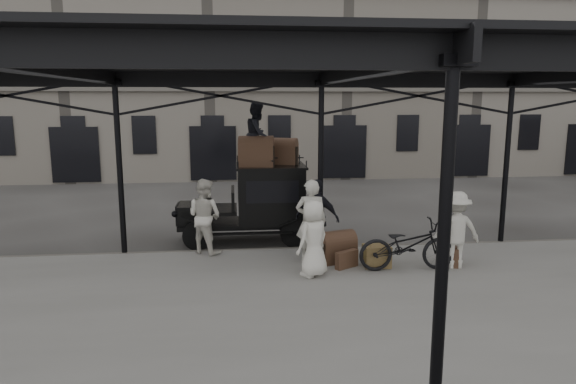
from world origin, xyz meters
The scene contains 18 objects.
ground centered at (0.00, 0.00, 0.00)m, with size 120.00×120.00×0.00m, color #383533.
platform centered at (0.00, -2.00, 0.07)m, with size 28.00×8.00×0.15m, color slate.
canopy centered at (0.00, -1.72, 4.60)m, with size 22.50×9.00×4.74m.
building_frontage centered at (0.00, 18.00, 7.00)m, with size 64.00×8.00×14.00m, color slate.
taxi centered at (-1.52, 3.20, 1.20)m, with size 3.65×1.55×2.18m.
porter_left centered at (-0.42, 0.77, 1.15)m, with size 0.73×0.48×1.99m, color beige.
porter_midleft centered at (-2.96, 1.80, 1.09)m, with size 0.92×0.71×1.89m, color beige.
porter_centre centered at (-0.51, -0.19, 0.99)m, with size 0.82×0.54×1.69m, color silver.
porter_official centered at (-0.20, 1.21, 1.11)m, with size 1.12×0.47×1.91m, color black.
porter_right centered at (2.80, 0.01, 1.04)m, with size 1.15×0.66×1.78m, color beige.
bicycle centered at (1.65, -0.04, 0.73)m, with size 0.77×2.20×1.15m, color black.
porter_roof centered at (-1.55, 3.10, 3.03)m, with size 0.83×0.65×1.71m, color black.
steamer_trunk_roof_near centered at (-1.60, 2.95, 2.52)m, with size 0.93×0.57×0.68m, color #4B2F22, non-canonical shape.
steamer_trunk_roof_far centered at (-0.85, 3.40, 2.48)m, with size 0.83×0.50×0.61m, color #4B2F22, non-canonical shape.
steamer_trunk_platform centered at (0.20, 0.74, 0.46)m, with size 0.85×0.52×0.62m, color #4B2F22, non-canonical shape.
wicker_hamper centered at (1.04, 0.28, 0.40)m, with size 0.60×0.45×0.50m, color brown.
suitcase_upright centered at (2.86, 0.21, 0.38)m, with size 0.15×0.60×0.45m, color #4B2F22.
suitcase_flat centered at (0.33, 0.25, 0.35)m, with size 0.60×0.15×0.40m, color #4B2F22.
Camera 1 is at (-2.19, -10.85, 3.98)m, focal length 32.00 mm.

